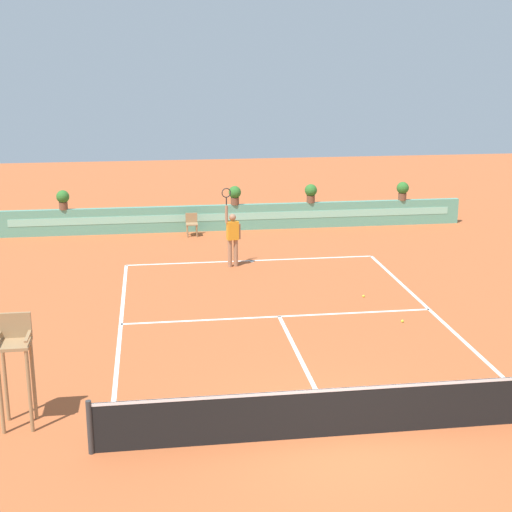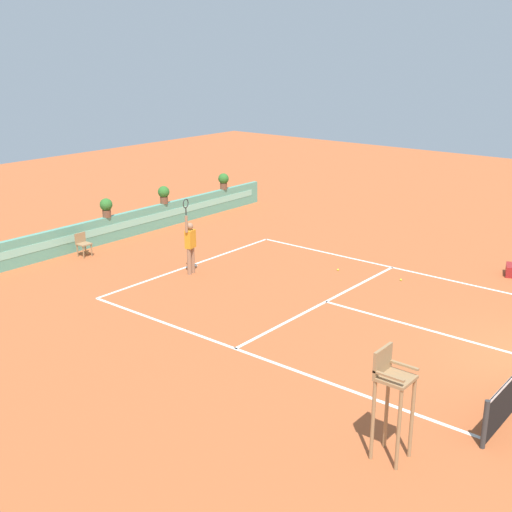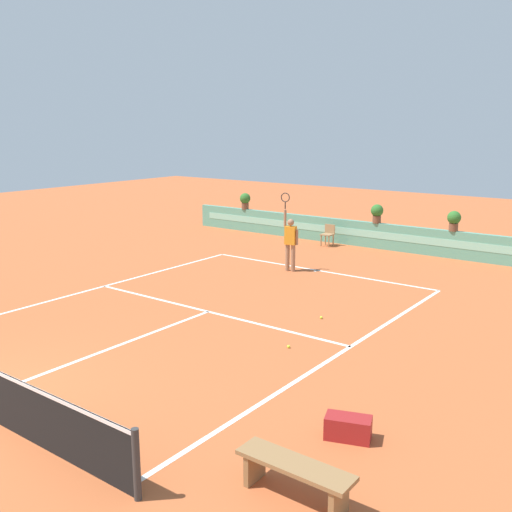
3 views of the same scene
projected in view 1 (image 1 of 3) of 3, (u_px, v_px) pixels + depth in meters
name	position (u px, v px, depth m)	size (l,w,h in m)	color
ground_plane	(282.00, 322.00, 19.43)	(60.00, 60.00, 0.00)	#B2562D
court_lines	(277.00, 312.00, 20.11)	(8.32, 11.94, 0.01)	white
net	(339.00, 410.00, 13.56)	(8.92, 0.10, 1.00)	#333333
back_wall_barrier	(236.00, 217.00, 29.21)	(18.00, 0.21, 1.00)	#599E84
umpire_chair	(15.00, 358.00, 13.77)	(0.60, 0.60, 2.14)	#99754C
ball_kid_chair	(192.00, 223.00, 28.29)	(0.44, 0.44, 0.85)	#99754C
tennis_player	(233.00, 235.00, 24.10)	(0.61, 0.29, 2.58)	#9E7051
tennis_ball_near_baseline	(402.00, 321.00, 19.38)	(0.07, 0.07, 0.07)	#CCE033
tennis_ball_mid_court	(364.00, 296.00, 21.35)	(0.07, 0.07, 0.07)	#CCE033
potted_plant_far_right	(403.00, 190.00, 29.87)	(0.48, 0.48, 0.72)	brown
potted_plant_far_left	(63.00, 199.00, 28.10)	(0.48, 0.48, 0.72)	brown
potted_plant_right	(311.00, 192.00, 29.37)	(0.48, 0.48, 0.72)	brown
potted_plant_centre	(235.00, 194.00, 28.97)	(0.48, 0.48, 0.72)	brown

